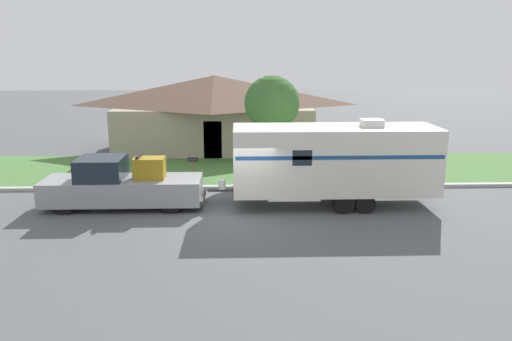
{
  "coord_description": "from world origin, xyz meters",
  "views": [
    {
      "loc": [
        -0.01,
        -17.18,
        5.85
      ],
      "look_at": [
        0.61,
        1.29,
        1.4
      ],
      "focal_mm": 35.0,
      "sensor_mm": 36.0,
      "label": 1
    }
  ],
  "objects": [
    {
      "name": "travel_trailer",
      "position": [
        3.61,
        1.29,
        1.81
      ],
      "size": [
        8.68,
        2.41,
        3.35
      ],
      "color": "black",
      "rests_on": "ground_plane"
    },
    {
      "name": "house_across_street",
      "position": [
        -1.49,
        12.98,
        2.3
      ],
      "size": [
        12.27,
        6.54,
        4.43
      ],
      "color": "gray",
      "rests_on": "ground_plane"
    },
    {
      "name": "mailbox",
      "position": [
        -2.11,
        4.76,
        0.94
      ],
      "size": [
        0.48,
        0.2,
        1.23
      ],
      "color": "brown",
      "rests_on": "ground_plane"
    },
    {
      "name": "curb_strip",
      "position": [
        0.0,
        3.75,
        0.07
      ],
      "size": [
        80.0,
        0.3,
        0.14
      ],
      "color": "#ADADA8",
      "rests_on": "ground_plane"
    },
    {
      "name": "pickup_truck",
      "position": [
        -4.54,
        1.29,
        0.85
      ],
      "size": [
        6.06,
        1.91,
        2.05
      ],
      "color": "black",
      "rests_on": "ground_plane"
    },
    {
      "name": "ground_plane",
      "position": [
        0.0,
        0.0,
        0.0
      ],
      "size": [
        120.0,
        120.0,
        0.0
      ],
      "primitive_type": "plane",
      "color": "#515456"
    },
    {
      "name": "tree_in_yard",
      "position": [
        1.51,
        6.01,
        3.46
      ],
      "size": [
        2.57,
        2.57,
        4.76
      ],
      "color": "brown",
      "rests_on": "ground_plane"
    },
    {
      "name": "lawn_strip",
      "position": [
        0.0,
        7.4,
        0.01
      ],
      "size": [
        80.0,
        7.0,
        0.03
      ],
      "color": "#477538",
      "rests_on": "ground_plane"
    }
  ]
}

